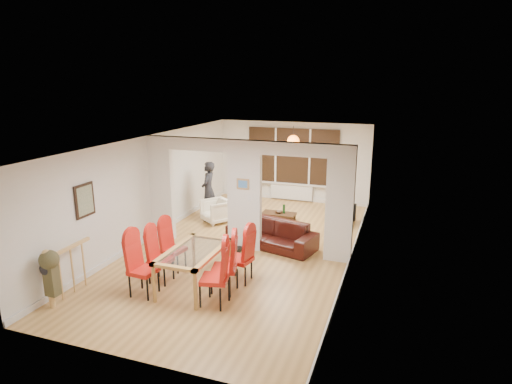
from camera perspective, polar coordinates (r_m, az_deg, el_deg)
The scene contains 24 objects.
floor at distance 10.34m, azimuth -1.49°, elevation -7.46°, with size 5.00×9.00×0.01m, color tan.
room_walls at distance 9.92m, azimuth -1.54°, elevation -0.49°, with size 5.00×9.00×2.60m, color silver, non-canonical shape.
divider_wall at distance 9.92m, azimuth -1.54°, elevation -0.49°, with size 5.00×0.18×2.60m, color white.
bay_window_blinds at distance 14.02m, azimuth 4.90°, elevation 4.80°, with size 3.00×0.08×1.80m, color black.
radiator at distance 14.24m, azimuth 4.75°, elevation 0.01°, with size 1.40×0.08×0.50m, color white.
pendant_light at distance 12.76m, azimuth 4.99°, elevation 6.77°, with size 0.36×0.36×0.36m, color orange.
stair_newel at distance 8.73m, azimuth -23.55°, elevation -9.16°, with size 0.40×1.20×1.10m, color tan, non-canonical shape.
wall_poster at distance 9.09m, azimuth -21.88°, elevation -1.04°, with size 0.04×0.52×0.67m, color gray.
pillar_photo at distance 9.76m, azimuth -1.76°, elevation 1.06°, with size 0.30×0.03×0.25m, color #4C8CD8.
dining_table at distance 8.45m, azimuth -8.22°, elevation -10.06°, with size 0.92×1.64×0.77m, color #BB8845, non-canonical shape.
dining_chair_la at distance 8.28m, azimuth -14.81°, elevation -9.55°, with size 0.46×0.46×1.14m, color red, non-canonical shape.
dining_chair_lb at distance 8.72m, azimuth -12.61°, elevation -8.45°, with size 0.42×0.42×1.05m, color red, non-canonical shape.
dining_chair_lc at distance 9.21m, azimuth -10.89°, elevation -7.14°, with size 0.41×0.41×1.03m, color red, non-canonical shape.
dining_chair_ra at distance 7.71m, azimuth -5.59°, elevation -10.83°, with size 0.47×0.47×1.17m, color red, non-canonical shape.
dining_chair_rb at distance 8.15m, azimuth -4.27°, elevation -9.54°, with size 0.45×0.45×1.12m, color red, non-canonical shape.
dining_chair_rc at distance 8.53m, azimuth -2.16°, elevation -8.47°, with size 0.43×0.43×1.09m, color red, non-canonical shape.
sofa at distance 10.33m, azimuth 2.09°, elevation -5.61°, with size 2.16×0.84×0.63m, color black.
armchair at distance 12.10m, azimuth -5.32°, elevation -2.54°, with size 0.70×0.72×0.65m, color white.
person at distance 12.45m, azimuth -6.36°, elevation 0.30°, with size 0.39×0.60×1.64m, color black.
television at distance 12.21m, azimuth 11.74°, elevation -3.00°, with size 0.11×0.87×0.50m, color black.
coffee_table at distance 12.28m, azimuth 3.04°, elevation -3.30°, with size 0.95×0.47×0.22m, color #362112, non-canonical shape.
bottle at distance 12.20m, azimuth 3.75°, elevation -2.22°, with size 0.07×0.07×0.27m, color #143F19.
bowl at distance 12.26m, azimuth 3.02°, elevation -2.67°, with size 0.21×0.21×0.05m, color #362112.
shoes at distance 10.10m, azimuth -2.88°, elevation -7.71°, with size 0.26×0.28×0.11m, color black, non-canonical shape.
Camera 1 is at (3.40, -8.95, 3.90)m, focal length 30.00 mm.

